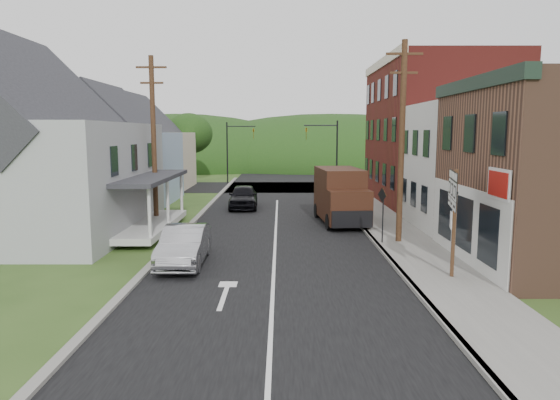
{
  "coord_description": "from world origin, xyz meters",
  "views": [
    {
      "loc": [
        0.25,
        -18.66,
        5.06
      ],
      "look_at": [
        0.22,
        2.22,
        2.2
      ],
      "focal_mm": 32.0,
      "sensor_mm": 36.0,
      "label": 1
    }
  ],
  "objects_px": {
    "dark_sedan": "(243,197)",
    "route_sign_cluster": "(453,208)",
    "warning_sign": "(383,207)",
    "delivery_van": "(341,196)",
    "silver_sedan": "(184,246)"
  },
  "relations": [
    {
      "from": "warning_sign",
      "to": "dark_sedan",
      "type": "bearing_deg",
      "value": 102.47
    },
    {
      "from": "dark_sedan",
      "to": "delivery_van",
      "type": "bearing_deg",
      "value": -45.37
    },
    {
      "from": "dark_sedan",
      "to": "route_sign_cluster",
      "type": "xyz_separation_m",
      "value": [
        8.3,
        -16.29,
        1.76
      ]
    },
    {
      "from": "route_sign_cluster",
      "to": "warning_sign",
      "type": "bearing_deg",
      "value": 116.43
    },
    {
      "from": "silver_sedan",
      "to": "delivery_van",
      "type": "bearing_deg",
      "value": 50.1
    },
    {
      "from": "warning_sign",
      "to": "route_sign_cluster",
      "type": "bearing_deg",
      "value": -96.16
    },
    {
      "from": "delivery_van",
      "to": "dark_sedan",
      "type": "bearing_deg",
      "value": 131.27
    },
    {
      "from": "silver_sedan",
      "to": "route_sign_cluster",
      "type": "distance_m",
      "value": 9.89
    },
    {
      "from": "silver_sedan",
      "to": "delivery_van",
      "type": "xyz_separation_m",
      "value": [
        7.02,
        8.71,
        0.8
      ]
    },
    {
      "from": "silver_sedan",
      "to": "warning_sign",
      "type": "xyz_separation_m",
      "value": [
        8.21,
        3.21,
        1.0
      ]
    },
    {
      "from": "dark_sedan",
      "to": "warning_sign",
      "type": "distance_m",
      "value": 13.1
    },
    {
      "from": "silver_sedan",
      "to": "delivery_van",
      "type": "distance_m",
      "value": 11.21
    },
    {
      "from": "route_sign_cluster",
      "to": "silver_sedan",
      "type": "bearing_deg",
      "value": -179.56
    },
    {
      "from": "warning_sign",
      "to": "silver_sedan",
      "type": "bearing_deg",
      "value": -178.61
    },
    {
      "from": "dark_sedan",
      "to": "delivery_van",
      "type": "height_order",
      "value": "delivery_van"
    }
  ]
}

